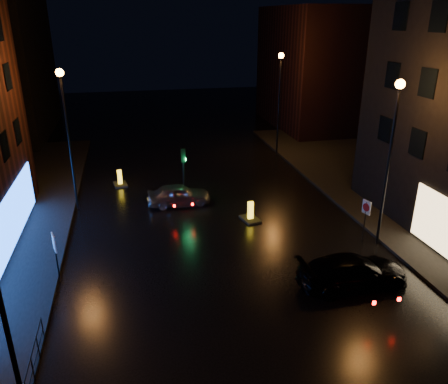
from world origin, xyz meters
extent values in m
plane|color=black|center=(0.00, 0.00, 0.00)|extent=(120.00, 120.00, 0.00)
cube|color=black|center=(15.00, 32.00, 6.00)|extent=(8.00, 14.00, 12.00)
cylinder|color=black|center=(-7.80, -2.00, 4.00)|extent=(0.14, 0.14, 8.00)
cylinder|color=black|center=(-7.80, 14.00, 4.00)|extent=(0.14, 0.14, 8.00)
cylinder|color=black|center=(-7.80, 14.00, 8.00)|extent=(0.20, 0.20, 0.25)
sphere|color=orange|center=(-7.80, 14.00, 8.15)|extent=(0.44, 0.44, 0.44)
cylinder|color=black|center=(7.80, 6.00, 4.00)|extent=(0.14, 0.14, 8.00)
cylinder|color=black|center=(7.80, 6.00, 8.00)|extent=(0.20, 0.20, 0.25)
sphere|color=orange|center=(7.80, 6.00, 8.15)|extent=(0.44, 0.44, 0.44)
cylinder|color=black|center=(7.80, 22.00, 4.00)|extent=(0.14, 0.14, 8.00)
cylinder|color=black|center=(7.80, 22.00, 8.00)|extent=(0.20, 0.20, 0.25)
sphere|color=orange|center=(7.80, 22.00, 8.15)|extent=(0.44, 0.44, 0.44)
cube|color=black|center=(-1.20, 14.00, 0.06)|extent=(1.40, 2.40, 0.12)
cylinder|color=black|center=(-1.20, 14.00, 1.40)|extent=(0.12, 0.12, 2.80)
cube|color=black|center=(-1.20, 14.00, 3.00)|extent=(0.28, 0.22, 0.90)
cylinder|color=#0CFF59|center=(-1.06, 14.00, 2.72)|extent=(0.05, 0.18, 0.18)
cylinder|color=black|center=(-8.00, -1.00, 0.97)|extent=(0.05, 6.00, 0.05)
cylinder|color=black|center=(-8.00, 2.00, 0.50)|extent=(0.04, 0.04, 1.00)
imported|color=#9D9EA4|center=(-1.65, 13.31, 0.66)|extent=(3.90, 1.59, 1.33)
imported|color=black|center=(4.63, 2.76, 0.71)|extent=(4.88, 2.02, 1.41)
cube|color=black|center=(2.12, 10.14, 0.05)|extent=(1.12, 1.46, 0.11)
cube|color=yellow|center=(2.12, 10.14, 0.60)|extent=(0.34, 0.26, 1.08)
cube|color=black|center=(2.12, 10.14, 0.60)|extent=(0.32, 0.09, 0.65)
cube|color=black|center=(-5.25, 17.60, 0.05)|extent=(1.03, 1.38, 0.11)
cube|color=yellow|center=(-5.25, 17.60, 0.58)|extent=(0.32, 0.23, 1.06)
cube|color=black|center=(-5.25, 17.60, 0.58)|extent=(0.32, 0.07, 0.63)
cylinder|color=black|center=(-7.90, 5.82, 1.15)|extent=(0.06, 0.06, 2.31)
cube|color=silver|center=(-7.90, 5.82, 1.99)|extent=(0.22, 0.57, 0.79)
cylinder|color=#B20C0C|center=(-7.87, 5.83, 1.99)|extent=(0.16, 0.45, 0.46)
cylinder|color=black|center=(7.26, 6.51, 1.09)|extent=(0.06, 0.06, 2.18)
cube|color=silver|center=(7.26, 6.51, 1.88)|extent=(0.20, 0.54, 0.74)
cylinder|color=#B20C0C|center=(7.23, 6.51, 1.88)|extent=(0.14, 0.42, 0.44)
camera|label=1|loc=(-4.39, -11.90, 10.99)|focal=35.00mm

